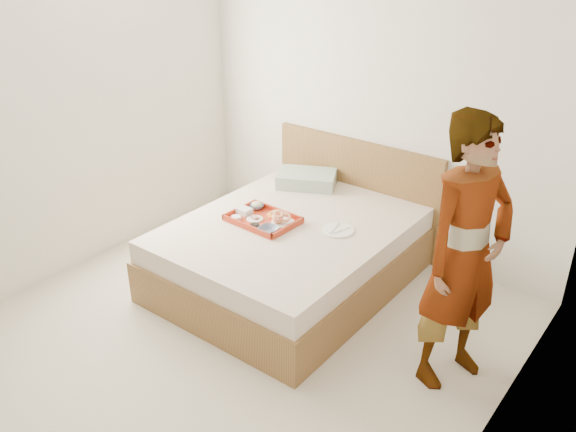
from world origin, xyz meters
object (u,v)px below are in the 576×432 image
(dinner_plate, at_px, (338,230))
(person, at_px, (465,255))
(tray, at_px, (263,219))
(bed, at_px, (291,253))

(dinner_plate, distance_m, person, 1.24)
(tray, relative_size, dinner_plate, 2.13)
(person, bearing_deg, bed, 102.27)
(bed, bearing_deg, tray, -151.05)
(tray, height_order, person, person)
(dinner_plate, relative_size, person, 0.14)
(tray, xyz_separation_m, person, (1.69, -0.14, 0.33))
(person, bearing_deg, tray, 106.94)
(dinner_plate, bearing_deg, person, -17.82)
(bed, bearing_deg, person, -9.26)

